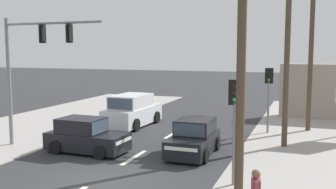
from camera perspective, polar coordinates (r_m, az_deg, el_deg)
name	(u,v)px	position (r m, az deg, el deg)	size (l,w,h in m)	color
ground_plane	(98,179)	(14.33, -10.10, -12.04)	(140.00, 140.00, 0.00)	#303033
lane_dash_mid	(134,157)	(16.88, -4.96, -9.09)	(0.20, 2.40, 0.01)	silver
lane_dash_far	(173,134)	(21.39, 0.69, -5.73)	(0.20, 2.40, 0.01)	silver
utility_pole_foreground_right	(237,16)	(11.18, 10.04, 11.10)	(3.78, 0.60, 10.16)	#4C3D2B
utility_pole_midground_right	(288,26)	(18.92, 17.02, 9.44)	(1.80, 0.26, 10.70)	#4C3D2B
utility_pole_background_right	(312,35)	(23.17, 20.13, 8.09)	(1.80, 0.26, 10.18)	#4C3D2B
traffic_signal_mast	(30,58)	(19.07, -19.45, 4.97)	(5.29, 0.52, 6.00)	slate
pedestal_signal_right_kerb	(235,114)	(13.14, 9.66, -2.86)	(0.44, 0.29, 3.56)	slate
pedestal_signal_far_median	(269,89)	(21.96, 14.41, 0.76)	(0.44, 0.29, 3.56)	slate
hatchback_oncoming_mid	(194,138)	(17.23, 3.79, -6.36)	(1.80, 3.65, 1.53)	black
suv_crossing_left	(132,111)	(23.56, -5.20, -2.44)	(2.24, 4.62, 1.90)	silver
hatchback_receding_far	(86,137)	(17.89, -11.84, -6.00)	(3.69, 1.88, 1.53)	black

